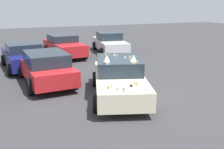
{
  "coord_description": "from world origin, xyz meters",
  "views": [
    {
      "loc": [
        -8.78,
        3.78,
        3.5
      ],
      "look_at": [
        0.0,
        0.3,
        0.9
      ],
      "focal_mm": 42.54,
      "sensor_mm": 36.0,
      "label": 1
    }
  ],
  "objects_px": {
    "parked_sedan_behind_right": "(64,46)",
    "parked_sedan_near_right": "(24,56)",
    "art_car_decorated": "(119,78)",
    "parked_sedan_row_back_far": "(110,43)",
    "parked_sedan_row_back_center": "(45,67)"
  },
  "relations": [
    {
      "from": "parked_sedan_behind_right",
      "to": "parked_sedan_near_right",
      "type": "xyz_separation_m",
      "value": [
        -2.33,
        2.66,
        -0.03
      ]
    },
    {
      "from": "art_car_decorated",
      "to": "parked_sedan_row_back_far",
      "type": "bearing_deg",
      "value": 178.61
    },
    {
      "from": "parked_sedan_near_right",
      "to": "parked_sedan_row_back_far",
      "type": "distance_m",
      "value": 6.54
    },
    {
      "from": "parked_sedan_row_back_center",
      "to": "parked_sedan_row_back_far",
      "type": "bearing_deg",
      "value": -46.94
    },
    {
      "from": "art_car_decorated",
      "to": "parked_sedan_row_back_center",
      "type": "relative_size",
      "value": 1.06
    },
    {
      "from": "art_car_decorated",
      "to": "parked_sedan_row_back_center",
      "type": "height_order",
      "value": "art_car_decorated"
    },
    {
      "from": "parked_sedan_behind_right",
      "to": "parked_sedan_row_back_center",
      "type": "bearing_deg",
      "value": -26.29
    },
    {
      "from": "art_car_decorated",
      "to": "parked_sedan_near_right",
      "type": "distance_m",
      "value": 6.61
    },
    {
      "from": "parked_sedan_row_back_center",
      "to": "parked_sedan_behind_right",
      "type": "bearing_deg",
      "value": -24.44
    },
    {
      "from": "art_car_decorated",
      "to": "parked_sedan_near_right",
      "type": "relative_size",
      "value": 1.16
    },
    {
      "from": "parked_sedan_behind_right",
      "to": "parked_sedan_near_right",
      "type": "bearing_deg",
      "value": -55.39
    },
    {
      "from": "art_car_decorated",
      "to": "parked_sedan_row_back_far",
      "type": "height_order",
      "value": "art_car_decorated"
    },
    {
      "from": "parked_sedan_row_back_center",
      "to": "parked_sedan_behind_right",
      "type": "xyz_separation_m",
      "value": [
        5.5,
        -1.97,
        -0.01
      ]
    },
    {
      "from": "parked_sedan_behind_right",
      "to": "parked_sedan_near_right",
      "type": "relative_size",
      "value": 1.0
    },
    {
      "from": "parked_sedan_row_back_center",
      "to": "parked_sedan_near_right",
      "type": "distance_m",
      "value": 3.24
    }
  ]
}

